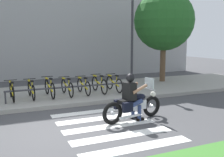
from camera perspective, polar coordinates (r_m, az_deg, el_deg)
ground_plane at (r=7.11m, az=-10.37°, el=-11.73°), size 48.00×48.00×0.00m
sidewalk at (r=11.52m, az=-15.71°, el=-3.64°), size 24.00×4.40×0.15m
crosswalk_stripe_0 at (r=6.16m, az=5.77°, el=-14.90°), size 2.80×0.40×0.01m
crosswalk_stripe_1 at (r=6.82m, az=2.41°, el=-12.49°), size 2.80×0.40×0.01m
crosswalk_stripe_2 at (r=7.50m, az=-0.30°, el=-10.48°), size 2.80×0.40×0.01m
crosswalk_stripe_3 at (r=8.20m, az=-2.53°, el=-8.79°), size 2.80×0.40×0.01m
crosswalk_stripe_4 at (r=8.92m, az=-4.39°, el=-7.36°), size 2.80×0.40×0.01m
motorcycle at (r=7.93m, az=4.77°, el=-5.93°), size 2.17×0.78×1.26m
rider at (r=7.80m, az=4.34°, el=-3.36°), size 0.69×0.61×1.46m
bicycle_0 at (r=10.61m, az=-21.28°, el=-2.66°), size 0.48×1.61×0.74m
bicycle_1 at (r=10.65m, az=-17.43°, el=-2.40°), size 0.48×1.57×0.75m
bicycle_2 at (r=10.74m, az=-13.64°, el=-2.05°), size 0.48×1.71×0.80m
bicycle_3 at (r=10.89m, az=-9.92°, el=-1.90°), size 0.48×1.68×0.75m
bicycle_4 at (r=11.07m, az=-6.31°, el=-1.67°), size 0.48×1.61×0.74m
bicycle_5 at (r=11.30m, az=-2.84°, el=-1.33°), size 0.48×1.67×0.79m
bicycle_6 at (r=11.57m, az=0.48°, el=-1.13°), size 0.48×1.59×0.76m
bike_rack at (r=10.34m, az=-9.20°, el=-1.99°), size 4.90×0.07×0.49m
street_lamp at (r=13.11m, az=4.48°, el=10.03°), size 0.28×0.28×4.64m
tree_near_rack at (r=14.60m, az=11.42°, el=12.41°), size 3.26×3.26×5.11m
building_backdrop at (r=17.03m, az=-19.02°, el=14.01°), size 24.00×1.20×8.38m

